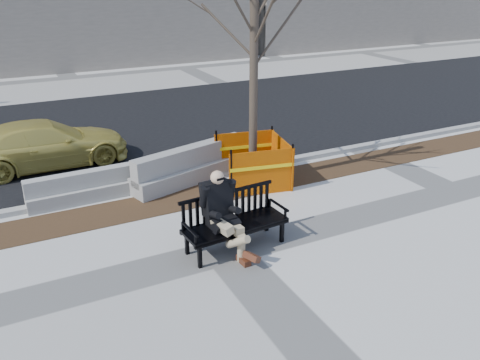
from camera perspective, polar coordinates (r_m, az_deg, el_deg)
The scene contains 10 objects.
ground at distance 9.73m, azimuth -1.64°, elevation -8.16°, with size 120.00×120.00×0.00m, color beige.
mulch_strip at distance 11.86m, azimuth -6.97°, elevation -2.24°, with size 40.00×1.20×0.02m, color #47301C.
asphalt_street at distance 17.46m, azimuth -14.03°, elevation 5.63°, with size 60.00×10.40×0.01m, color black.
curb at distance 12.66m, azimuth -8.47°, elevation -0.36°, with size 60.00×0.25×0.12m, color #9E9B93.
bench at distance 9.83m, azimuth -0.52°, elevation -7.77°, with size 2.10×0.75×1.12m, color black, non-canonical shape.
seated_man at distance 9.76m, azimuth -2.13°, elevation -8.05°, with size 0.71×1.18×1.65m, color black, non-canonical shape.
tree_fence at distance 12.73m, azimuth 1.45°, elevation -0.26°, with size 2.43×2.43×6.09m, color #DC6100, non-canonical shape.
sedan at distance 14.80m, azimuth -21.11°, elevation 1.55°, with size 1.78×4.38×1.27m, color gold.
jersey_barrier_left at distance 12.30m, azimuth -17.42°, elevation -2.26°, with size 2.55×0.51×0.73m, color #A2A098, non-canonical shape.
jersey_barrier_right at distance 12.87m, azimuth -5.58°, elevation -0.10°, with size 3.30×0.66×0.95m, color gray, non-canonical shape.
Camera 1 is at (-3.47, -7.55, 5.05)m, focal length 37.12 mm.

